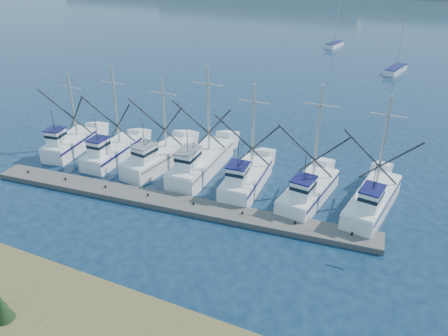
{
  "coord_description": "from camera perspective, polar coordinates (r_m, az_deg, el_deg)",
  "views": [
    {
      "loc": [
        9.69,
        -19.45,
        18.4
      ],
      "look_at": [
        -2.96,
        8.0,
        3.05
      ],
      "focal_mm": 35.0,
      "sensor_mm": 36.0,
      "label": 1
    }
  ],
  "objects": [
    {
      "name": "sailboat_near",
      "position": [
        78.25,
        21.5,
        11.87
      ],
      "size": [
        3.15,
        6.57,
        8.1
      ],
      "rotation": [
        0.0,
        0.0,
        -0.23
      ],
      "color": "white",
      "rests_on": "ground"
    },
    {
      "name": "trawler_fleet",
      "position": [
        38.2,
        -2.0,
        -0.21
      ],
      "size": [
        32.39,
        9.4,
        9.41
      ],
      "color": "white",
      "rests_on": "ground"
    },
    {
      "name": "sailboat_far",
      "position": [
        95.5,
        14.23,
        15.34
      ],
      "size": [
        2.71,
        5.62,
        8.1
      ],
      "rotation": [
        0.0,
        0.0,
        -0.2
      ],
      "color": "white",
      "rests_on": "ground"
    },
    {
      "name": "ground",
      "position": [
        28.48,
        -1.37,
        -13.33
      ],
      "size": [
        500.0,
        500.0,
        0.0
      ],
      "primitive_type": "plane",
      "color": "#0C1E36",
      "rests_on": "ground"
    },
    {
      "name": "floating_dock",
      "position": [
        35.12,
        -6.99,
        -4.49
      ],
      "size": [
        32.49,
        5.06,
        0.43
      ],
      "primitive_type": "cube",
      "rotation": [
        0.0,
        0.0,
        0.09
      ],
      "color": "#5A5651",
      "rests_on": "ground"
    }
  ]
}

